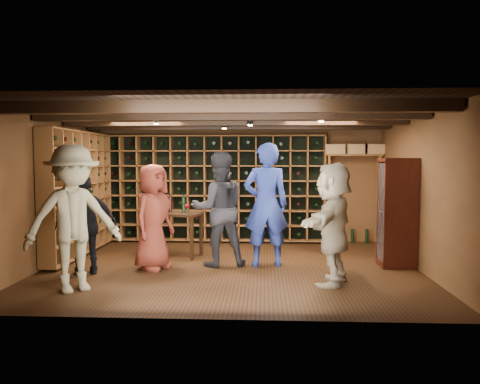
{
  "coord_description": "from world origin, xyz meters",
  "views": [
    {
      "loc": [
        0.53,
        -7.51,
        1.76
      ],
      "look_at": [
        0.14,
        0.2,
        1.22
      ],
      "focal_mm": 35.0,
      "sensor_mm": 36.0,
      "label": 1
    }
  ],
  "objects_px": {
    "tasting_table": "(171,217)",
    "display_cabinet": "(397,215)",
    "man_blue_shirt": "(266,205)",
    "man_grey_suit": "(219,209)",
    "guest_beige": "(333,223)",
    "guest_red_floral": "(153,217)",
    "guest_woman_black": "(86,225)",
    "guest_khaki": "(73,218)"
  },
  "relations": [
    {
      "from": "man_blue_shirt",
      "to": "tasting_table",
      "type": "distance_m",
      "value": 1.86
    },
    {
      "from": "guest_red_floral",
      "to": "guest_woman_black",
      "type": "bearing_deg",
      "value": 133.96
    },
    {
      "from": "display_cabinet",
      "to": "man_blue_shirt",
      "type": "bearing_deg",
      "value": -178.51
    },
    {
      "from": "man_grey_suit",
      "to": "display_cabinet",
      "type": "bearing_deg",
      "value": 167.42
    },
    {
      "from": "man_blue_shirt",
      "to": "display_cabinet",
      "type": "bearing_deg",
      "value": 173.16
    },
    {
      "from": "tasting_table",
      "to": "guest_red_floral",
      "type": "bearing_deg",
      "value": -81.42
    },
    {
      "from": "display_cabinet",
      "to": "guest_woman_black",
      "type": "height_order",
      "value": "display_cabinet"
    },
    {
      "from": "guest_khaki",
      "to": "guest_beige",
      "type": "bearing_deg",
      "value": -28.39
    },
    {
      "from": "man_blue_shirt",
      "to": "guest_red_floral",
      "type": "xyz_separation_m",
      "value": [
        -1.8,
        -0.32,
        -0.17
      ]
    },
    {
      "from": "man_blue_shirt",
      "to": "guest_beige",
      "type": "bearing_deg",
      "value": 122.69
    },
    {
      "from": "guest_beige",
      "to": "man_blue_shirt",
      "type": "bearing_deg",
      "value": -117.55
    },
    {
      "from": "man_grey_suit",
      "to": "guest_red_floral",
      "type": "distance_m",
      "value": 1.07
    },
    {
      "from": "man_blue_shirt",
      "to": "guest_khaki",
      "type": "distance_m",
      "value": 3.03
    },
    {
      "from": "guest_beige",
      "to": "tasting_table",
      "type": "xyz_separation_m",
      "value": [
        -2.65,
        1.74,
        -0.14
      ]
    },
    {
      "from": "guest_red_floral",
      "to": "display_cabinet",
      "type": "bearing_deg",
      "value": -62.49
    },
    {
      "from": "man_blue_shirt",
      "to": "man_grey_suit",
      "type": "bearing_deg",
      "value": -6.36
    },
    {
      "from": "man_blue_shirt",
      "to": "man_grey_suit",
      "type": "height_order",
      "value": "man_blue_shirt"
    },
    {
      "from": "guest_beige",
      "to": "tasting_table",
      "type": "distance_m",
      "value": 3.17
    },
    {
      "from": "man_blue_shirt",
      "to": "guest_woman_black",
      "type": "relative_size",
      "value": 1.33
    },
    {
      "from": "display_cabinet",
      "to": "guest_red_floral",
      "type": "height_order",
      "value": "display_cabinet"
    },
    {
      "from": "tasting_table",
      "to": "display_cabinet",
      "type": "bearing_deg",
      "value": 4.96
    },
    {
      "from": "guest_woman_black",
      "to": "guest_red_floral",
      "type": "bearing_deg",
      "value": -179.39
    },
    {
      "from": "guest_khaki",
      "to": "guest_beige",
      "type": "distance_m",
      "value": 3.54
    },
    {
      "from": "guest_red_floral",
      "to": "guest_beige",
      "type": "height_order",
      "value": "guest_beige"
    },
    {
      "from": "display_cabinet",
      "to": "man_blue_shirt",
      "type": "xyz_separation_m",
      "value": [
        -2.14,
        -0.06,
        0.16
      ]
    },
    {
      "from": "man_blue_shirt",
      "to": "guest_woman_black",
      "type": "distance_m",
      "value": 2.85
    },
    {
      "from": "guest_red_floral",
      "to": "guest_woman_black",
      "type": "xyz_separation_m",
      "value": [
        -0.94,
        -0.38,
        -0.08
      ]
    },
    {
      "from": "man_blue_shirt",
      "to": "guest_khaki",
      "type": "relative_size",
      "value": 1.04
    },
    {
      "from": "man_grey_suit",
      "to": "tasting_table",
      "type": "xyz_separation_m",
      "value": [
        -0.93,
        0.69,
        -0.22
      ]
    },
    {
      "from": "guest_red_floral",
      "to": "guest_khaki",
      "type": "xyz_separation_m",
      "value": [
        -0.76,
        -1.3,
        0.13
      ]
    },
    {
      "from": "guest_beige",
      "to": "guest_red_floral",
      "type": "bearing_deg",
      "value": -84.0
    },
    {
      "from": "display_cabinet",
      "to": "guest_beige",
      "type": "relative_size",
      "value": 1.02
    },
    {
      "from": "guest_red_floral",
      "to": "tasting_table",
      "type": "xyz_separation_m",
      "value": [
        0.09,
        0.99,
        -0.13
      ]
    },
    {
      "from": "display_cabinet",
      "to": "tasting_table",
      "type": "xyz_separation_m",
      "value": [
        -3.85,
        0.61,
        -0.14
      ]
    },
    {
      "from": "man_blue_shirt",
      "to": "tasting_table",
      "type": "xyz_separation_m",
      "value": [
        -1.71,
        0.67,
        -0.3
      ]
    },
    {
      "from": "display_cabinet",
      "to": "tasting_table",
      "type": "height_order",
      "value": "display_cabinet"
    },
    {
      "from": "guest_khaki",
      "to": "man_blue_shirt",
      "type": "bearing_deg",
      "value": -4.92
    },
    {
      "from": "man_grey_suit",
      "to": "guest_woman_black",
      "type": "bearing_deg",
      "value": 4.7
    },
    {
      "from": "man_grey_suit",
      "to": "guest_woman_black",
      "type": "relative_size",
      "value": 1.23
    },
    {
      "from": "display_cabinet",
      "to": "guest_woman_black",
      "type": "distance_m",
      "value": 4.95
    },
    {
      "from": "guest_woman_black",
      "to": "man_blue_shirt",
      "type": "bearing_deg",
      "value": 173.01
    },
    {
      "from": "guest_khaki",
      "to": "guest_woman_black",
      "type": "bearing_deg",
      "value": 64.17
    }
  ]
}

